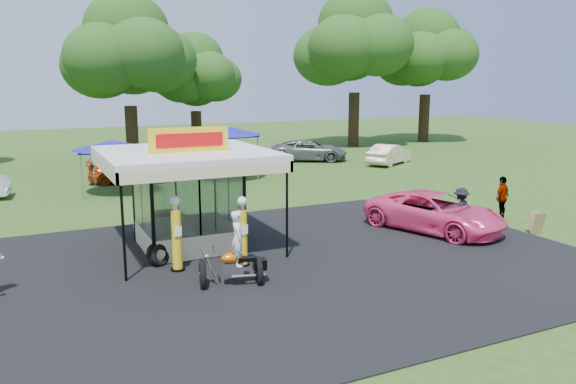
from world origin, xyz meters
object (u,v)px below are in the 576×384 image
a_frame_sign (537,223)px  bg_car_b (129,171)px  gas_station_kiosk (187,197)px  gas_pump_right (243,233)px  kiosk_car (172,220)px  tent_west (112,145)px  bg_car_d (309,150)px  spectator_east_b (502,197)px  bg_car_e (389,154)px  motorcycle (236,256)px  tent_east (222,131)px  pink_sedan (435,212)px  gas_pump_left (177,235)px  spectator_east_a (461,209)px

a_frame_sign → bg_car_b: 21.35m
gas_station_kiosk → gas_pump_right: 2.94m
a_frame_sign → kiosk_car: (-12.28, 6.14, 0.05)m
bg_car_b → tent_west: (-1.26, -2.91, 1.82)m
gas_station_kiosk → bg_car_d: 22.21m
gas_pump_right → spectator_east_b: 12.09m
kiosk_car → tent_west: size_ratio=0.72×
bg_car_e → motorcycle: bearing=104.8°
bg_car_d → tent_west: size_ratio=1.40×
kiosk_car → tent_east: size_ratio=0.63×
pink_sedan → tent_west: size_ratio=1.37×
kiosk_car → bg_car_b: bearing=-2.3°
bg_car_d → pink_sedan: bearing=-166.1°
bg_car_d → kiosk_car: bearing=165.3°
bg_car_e → tent_east: 12.54m
tent_east → bg_car_d: bearing=30.2°
gas_pump_left → bg_car_b: size_ratio=0.52×
spectator_east_a → spectator_east_b: bearing=172.6°
gas_pump_left → kiosk_car: bearing=77.7°
bg_car_d → bg_car_e: bg_car_d is taller
pink_sedan → spectator_east_a: spectator_east_a is taller
gas_pump_right → kiosk_car: size_ratio=0.79×
kiosk_car → bg_car_d: bg_car_d is taller
gas_pump_right → pink_sedan: (8.11, 0.74, -0.32)m
spectator_east_b → bg_car_e: bearing=-127.0°
gas_pump_left → spectator_east_b: gas_pump_left is taller
bg_car_d → motorcycle: bearing=175.3°
gas_pump_left → pink_sedan: size_ratio=0.44×
spectator_east_b → spectator_east_a: bearing=-3.6°
gas_station_kiosk → tent_east: 13.82m
a_frame_sign → bg_car_b: size_ratio=0.19×
tent_east → bg_car_b: bearing=166.1°
gas_pump_right → tent_west: bearing=97.3°
gas_pump_left → bg_car_d: gas_pump_left is taller
tent_west → pink_sedan: bearing=-52.6°
gas_pump_right → pink_sedan: gas_pump_right is taller
gas_pump_right → pink_sedan: 8.15m
kiosk_car → pink_sedan: size_ratio=0.53×
tent_east → pink_sedan: bearing=-76.6°
kiosk_car → spectator_east_a: bearing=-114.2°
pink_sedan → bg_car_d: (4.73, 19.30, 0.01)m
spectator_east_b → tent_east: tent_east is taller
gas_station_kiosk → tent_west: bearing=94.1°
gas_pump_left → gas_pump_right: gas_pump_left is taller
bg_car_b → bg_car_d: 13.79m
tent_west → gas_pump_left: bearing=-90.8°
bg_car_d → spectator_east_a: bearing=-163.2°
a_frame_sign → tent_west: 19.90m
a_frame_sign → gas_station_kiosk: bearing=169.7°
spectator_east_b → bg_car_d: bearing=-111.0°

